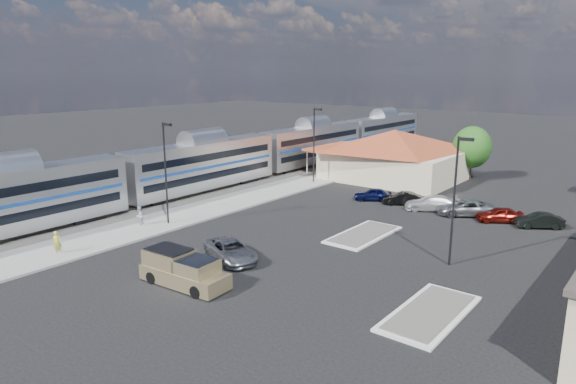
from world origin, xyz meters
The scene contains 22 objects.
ground centered at (0.00, 0.00, 0.00)m, with size 280.00×280.00×0.00m, color black.
railbed centered at (-21.00, 8.00, 0.06)m, with size 16.00×100.00×0.12m, color #4C4944.
platform centered at (-12.00, 6.00, 0.09)m, with size 5.50×92.00×0.18m, color gray.
passenger_train centered at (-18.00, 4.78, 2.87)m, with size 3.00×104.00×5.55m.
freight_cars centered at (-24.00, 3.67, 1.93)m, with size 2.80×46.00×4.00m.
station_depot centered at (-4.56, 24.00, 3.13)m, with size 18.35×12.24×6.20m.
traffic_island_south centered at (4.00, 2.00, 0.10)m, with size 3.30×7.50×0.21m.
traffic_island_north centered at (14.00, -8.00, 0.10)m, with size 3.30×7.50×0.21m.
lamp_plat_s centered at (-10.90, -6.00, 5.34)m, with size 1.08×0.25×9.00m.
lamp_plat_n centered at (-10.90, 16.00, 5.34)m, with size 1.08×0.25×9.00m.
lamp_lot centered at (12.10, 0.00, 5.34)m, with size 1.08×0.25×9.00m.
tree_depot centered at (3.00, 30.00, 4.02)m, with size 4.71×4.71×6.63m.
pickup_truck centered at (0.18, -13.74, 0.99)m, with size 6.16×2.60×2.08m.
suv centered at (-0.62, -8.79, 0.73)m, with size 2.42×5.25×1.46m, color #93949A.
person_a centered at (-11.28, -15.94, 1.02)m, with size 0.61×0.40×1.68m, color gold.
person_b centered at (-12.48, -7.90, 1.01)m, with size 0.81×0.63×1.66m, color silver.
parked_car_a centered at (-1.21, 12.90, 0.67)m, with size 1.57×3.91×1.33m, color #0C1340.
parked_car_b centered at (1.99, 13.20, 0.65)m, with size 1.37×3.94×1.30m, color black.
parked_car_c centered at (5.19, 12.90, 0.74)m, with size 2.06×5.07×1.47m, color white.
parked_car_d centered at (8.39, 13.20, 0.73)m, with size 2.42×5.25×1.46m, color gray.
parked_car_e centered at (11.59, 12.90, 0.68)m, with size 1.62×4.02×1.37m, color maroon.
parked_car_f centered at (14.79, 13.20, 0.65)m, with size 1.38×3.95×1.30m, color black.
Camera 1 is at (23.97, -33.47, 13.21)m, focal length 32.00 mm.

